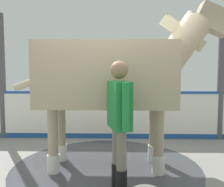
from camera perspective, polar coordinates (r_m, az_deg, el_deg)
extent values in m
cube|color=gray|center=(4.15, -1.86, -17.80)|extent=(16.00, 16.00, 0.02)
cylinder|color=#42444C|center=(4.38, -1.28, -16.37)|extent=(3.16, 3.16, 0.00)
cube|color=white|center=(5.98, -0.42, -5.20)|extent=(3.10, 5.06, 1.08)
cube|color=#1E4C99|center=(5.90, -0.43, 0.26)|extent=(3.13, 5.07, 0.06)
cube|color=#1E4C99|center=(6.08, -0.42, -9.66)|extent=(3.11, 5.06, 0.12)
cylinder|color=#4C4C51|center=(6.37, 23.75, 3.58)|extent=(0.16, 0.16, 2.98)
cylinder|color=#4C4C51|center=(6.54, -23.94, 3.60)|extent=(0.16, 0.16, 2.98)
cube|color=tan|center=(4.08, -1.32, 4.33)|extent=(2.01, 2.40, 1.02)
cylinder|color=tan|center=(4.53, 9.55, -8.85)|extent=(0.16, 0.16, 1.04)
cylinder|color=silver|center=(4.63, 9.48, -13.34)|extent=(0.20, 0.20, 0.29)
cylinder|color=tan|center=(3.99, 10.68, -10.77)|extent=(0.16, 0.16, 1.04)
cylinder|color=silver|center=(4.11, 10.60, -15.79)|extent=(0.20, 0.20, 0.29)
cylinder|color=tan|center=(4.61, -11.59, -8.66)|extent=(0.16, 0.16, 1.04)
cylinder|color=silver|center=(4.71, -11.51, -13.08)|extent=(0.20, 0.20, 0.29)
cylinder|color=tan|center=(4.08, -13.41, -10.49)|extent=(0.16, 0.16, 1.04)
cylinder|color=silver|center=(4.19, -13.31, -15.42)|extent=(0.20, 0.20, 0.29)
cylinder|color=tan|center=(4.23, 15.96, 11.16)|extent=(0.85, 1.00, 0.99)
cube|color=#C6B793|center=(4.25, 16.01, 13.22)|extent=(0.44, 0.68, 0.61)
cube|color=tan|center=(4.42, 22.26, 15.45)|extent=(0.58, 0.70, 0.56)
cylinder|color=#C6B793|center=(4.31, -17.35, 2.81)|extent=(0.47, 0.66, 0.35)
cylinder|color=black|center=(3.40, 2.14, -19.81)|extent=(0.15, 0.15, 0.35)
cylinder|color=slate|center=(3.24, 2.17, -12.85)|extent=(0.13, 0.13, 0.52)
cylinder|color=black|center=(3.60, 1.14, -18.34)|extent=(0.15, 0.15, 0.35)
cylinder|color=slate|center=(3.45, 1.15, -11.73)|extent=(0.13, 0.13, 0.52)
cube|color=#1E7F38|center=(3.22, 1.67, -2.62)|extent=(0.55, 0.35, 0.61)
cylinder|color=#1E7F38|center=(2.93, 3.18, -3.09)|extent=(0.09, 0.09, 0.58)
cylinder|color=#1E7F38|center=(3.51, 0.41, -1.74)|extent=(0.09, 0.09, 0.58)
sphere|color=#936B4C|center=(3.19, 1.69, 5.46)|extent=(0.23, 0.23, 0.23)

